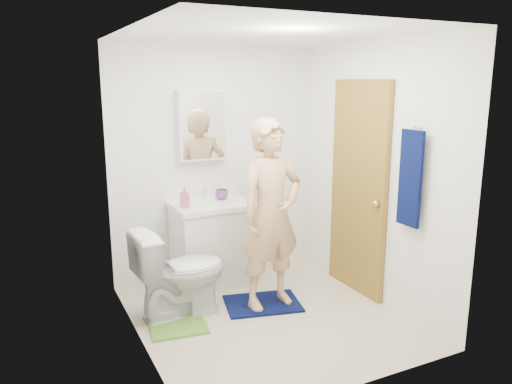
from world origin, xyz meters
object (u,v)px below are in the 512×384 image
(towel, at_px, (410,179))
(soap_dispenser, at_px, (185,197))
(toothbrush_cup, at_px, (222,195))
(vanity_cabinet, at_px, (212,245))
(medicine_cabinet, at_px, (202,125))
(man, at_px, (271,215))
(toilet, at_px, (180,272))

(towel, bearing_deg, soap_dispenser, 136.27)
(towel, xyz_separation_m, toothbrush_cup, (-1.04, 1.55, -0.35))
(vanity_cabinet, xyz_separation_m, soap_dispenser, (-0.30, -0.07, 0.55))
(soap_dispenser, relative_size, toothbrush_cup, 1.51)
(towel, bearing_deg, toothbrush_cup, 123.78)
(medicine_cabinet, relative_size, man, 0.41)
(medicine_cabinet, relative_size, toilet, 0.86)
(man, bearing_deg, soap_dispenser, 122.96)
(toothbrush_cup, xyz_separation_m, man, (0.13, -0.82, -0.03))
(toilet, distance_m, soap_dispenser, 0.77)
(vanity_cabinet, relative_size, towel, 1.00)
(toilet, relative_size, soap_dispenser, 4.05)
(vanity_cabinet, xyz_separation_m, toothbrush_cup, (0.14, 0.07, 0.50))
(vanity_cabinet, bearing_deg, medicine_cabinet, 90.00)
(towel, xyz_separation_m, soap_dispenser, (-1.48, 1.42, -0.30))
(vanity_cabinet, xyz_separation_m, medicine_cabinet, (0.00, 0.22, 1.20))
(vanity_cabinet, distance_m, soap_dispenser, 0.63)
(towel, distance_m, toilet, 2.11)
(medicine_cabinet, distance_m, towel, 2.11)
(medicine_cabinet, distance_m, soap_dispenser, 0.77)
(vanity_cabinet, bearing_deg, towel, -51.53)
(vanity_cabinet, distance_m, toilet, 0.77)
(toilet, xyz_separation_m, toothbrush_cup, (0.66, 0.64, 0.50))
(soap_dispenser, bearing_deg, vanity_cabinet, 12.98)
(toilet, bearing_deg, man, -107.57)
(medicine_cabinet, height_order, soap_dispenser, medicine_cabinet)
(medicine_cabinet, relative_size, soap_dispenser, 3.49)
(vanity_cabinet, xyz_separation_m, toilet, (-0.52, -0.57, 0.01))
(soap_dispenser, bearing_deg, medicine_cabinet, 44.44)
(toilet, bearing_deg, soap_dispenser, -28.28)
(towel, bearing_deg, vanity_cabinet, 128.47)
(man, bearing_deg, toothbrush_cup, 92.25)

